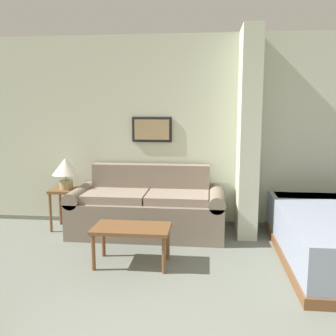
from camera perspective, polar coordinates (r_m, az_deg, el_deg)
The scene contains 6 objects.
wall_back at distance 5.19m, azimuth 2.63°, elevation 5.44°, with size 7.63×0.16×2.60m.
wall_partition_pillar at distance 4.84m, azimuth 12.13°, elevation 5.07°, with size 0.24×0.60×2.60m.
couch at distance 4.92m, azimuth -3.10°, elevation -6.20°, with size 1.98×0.84×0.87m.
coffee_table at distance 3.95m, azimuth -5.55°, elevation -9.58°, with size 0.79×0.45×0.41m.
side_table at distance 5.24m, azimuth -15.18°, elevation -4.24°, with size 0.39×0.39×0.55m.
table_lamp at distance 5.17m, azimuth -15.35°, elevation -0.08°, with size 0.35×0.35×0.41m.
Camera 1 is at (0.32, -1.19, 1.61)m, focal length 40.00 mm.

